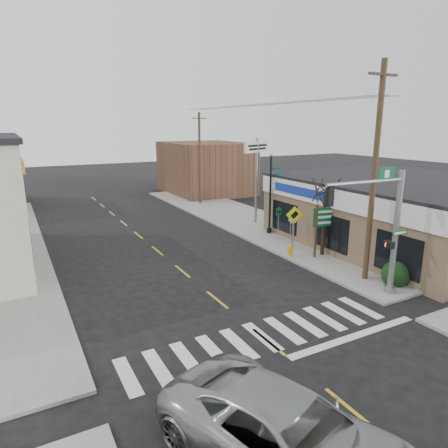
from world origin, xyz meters
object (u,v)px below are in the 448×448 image
utility_pole_far (200,158)px  suv (290,438)px  lamp_post (271,187)px  bare_tree (326,184)px  guide_sign (326,222)px  utility_pole_near (374,173)px  fire_hydrant (290,250)px  dance_center_sign (257,159)px  traffic_signal_pole (386,221)px

utility_pole_far → suv: bearing=-112.1°
utility_pole_far → lamp_post: bearing=-92.0°
bare_tree → utility_pole_far: (0.35, 17.64, 0.20)m
suv → guide_sign: bearing=26.1°
utility_pole_near → fire_hydrant: bearing=104.4°
dance_center_sign → guide_sign: bearing=-118.2°
suv → utility_pole_far: 31.09m
traffic_signal_pole → dance_center_sign: size_ratio=0.88×
guide_sign → lamp_post: lamp_post is taller
dance_center_sign → utility_pole_near: 12.48m
guide_sign → fire_hydrant: 2.59m
guide_sign → dance_center_sign: (0.80, 8.68, 2.92)m
fire_hydrant → lamp_post: lamp_post is taller
traffic_signal_pole → lamp_post: 11.22m
fire_hydrant → dance_center_sign: size_ratio=0.12×
dance_center_sign → traffic_signal_pole: bearing=-122.9°
guide_sign → utility_pole_near: size_ratio=0.30×
fire_hydrant → dance_center_sign: 9.49m
fire_hydrant → lamp_post: 5.98m
traffic_signal_pole → fire_hydrant: traffic_signal_pole is taller
utility_pole_near → guide_sign: bearing=78.7°
fire_hydrant → dance_center_sign: (2.70, 7.90, 4.50)m
guide_sign → utility_pole_near: (-0.70, -3.70, 3.27)m
bare_tree → utility_pole_near: (-0.67, -3.86, 1.09)m
dance_center_sign → fire_hydrant: bearing=-131.8°
guide_sign → dance_center_sign: bearing=94.9°
fire_hydrant → utility_pole_near: size_ratio=0.07×
traffic_signal_pole → utility_pole_far: (2.00, 23.24, 0.96)m
dance_center_sign → utility_pole_far: size_ratio=0.76×
traffic_signal_pole → dance_center_sign: (2.48, 14.12, 1.50)m
utility_pole_near → suv: bearing=-145.3°
dance_center_sign → utility_pole_near: (-1.50, -12.38, 0.35)m
utility_pole_near → traffic_signal_pole: bearing=-120.0°
traffic_signal_pole → bare_tree: traffic_signal_pole is taller
lamp_post → dance_center_sign: bearing=83.9°
traffic_signal_pole → fire_hydrant: (-0.22, 6.21, -3.00)m
traffic_signal_pole → guide_sign: bearing=74.9°
traffic_signal_pole → guide_sign: traffic_signal_pole is taller
traffic_signal_pole → fire_hydrant: bearing=94.1°
suv → utility_pole_near: size_ratio=0.62×
lamp_post → traffic_signal_pole: bearing=-91.3°
suv → traffic_signal_pole: size_ratio=1.12×
suv → fire_hydrant: suv is taller
fire_hydrant → utility_pole_far: (2.22, 17.02, 3.96)m
lamp_post → bare_tree: bearing=-83.4°
lamp_post → utility_pole_far: 12.21m
suv → bare_tree: (10.90, 11.12, 3.41)m
lamp_post → guide_sign: bearing=-83.0°
fire_hydrant → bare_tree: size_ratio=0.14×
traffic_signal_pole → lamp_post: (1.74, 11.09, -0.13)m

